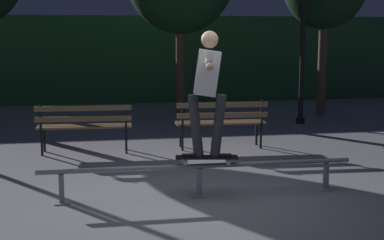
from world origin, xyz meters
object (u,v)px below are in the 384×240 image
grind_rail (199,171)px  skateboarder (207,83)px  park_bench_leftmost (84,123)px  skateboard (207,158)px  park_bench_left_center (221,119)px  lamp_post_right (304,13)px

grind_rail → skateboarder: size_ratio=2.55×
park_bench_leftmost → grind_rail: bearing=-62.6°
grind_rail → skateboard: skateboard is taller
skateboard → skateboarder: 0.94m
park_bench_left_center → lamp_post_right: lamp_post_right is taller
skateboard → park_bench_left_center: 2.94m
park_bench_leftmost → park_bench_left_center: bearing=0.0°
park_bench_leftmost → park_bench_left_center: size_ratio=1.00×
skateboarder → park_bench_leftmost: skateboarder is taller
skateboard → grind_rail: bearing=-180.0°
skateboard → park_bench_left_center: size_ratio=0.50×
park_bench_left_center → lamp_post_right: size_ratio=0.41×
skateboard → park_bench_leftmost: 3.22m
skateboarder → lamp_post_right: (3.25, 5.25, 1.05)m
skateboard → park_bench_leftmost: size_ratio=0.50×
lamp_post_right → skateboard: bearing=-121.8°
skateboarder → park_bench_leftmost: (-1.56, 2.82, -0.89)m
skateboarder → lamp_post_right: lamp_post_right is taller
skateboarder → park_bench_left_center: (0.83, 2.82, -0.89)m
park_bench_left_center → lamp_post_right: bearing=45.2°
park_bench_leftmost → park_bench_left_center: (2.39, 0.00, 0.00)m
skateboarder → park_bench_left_center: 3.07m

